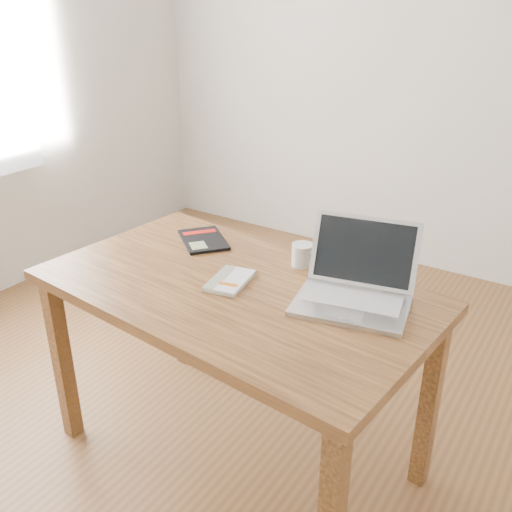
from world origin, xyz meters
The scene contains 6 objects.
room centered at (-0.07, 0.00, 1.36)m, with size 4.04×4.04×2.70m.
desk centered at (-0.02, -0.09, 0.66)m, with size 1.40×0.89×0.75m.
white_guidebook centered at (-0.05, -0.08, 0.76)m, with size 0.15×0.21×0.02m.
black_guidebook centered at (-0.34, 0.16, 0.76)m, with size 0.29×0.27×0.01m.
laptop centered at (0.36, 0.05, 0.80)m, with size 0.41×0.40×0.24m.
coffee_mug centered at (0.09, 0.18, 0.79)m, with size 0.11×0.08×0.08m.
Camera 1 is at (0.97, -1.48, 1.65)m, focal length 40.00 mm.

